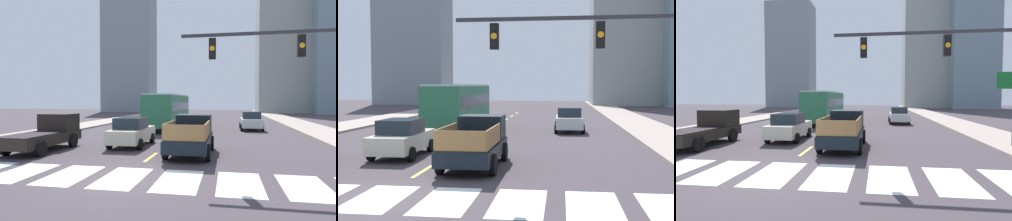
% 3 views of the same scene
% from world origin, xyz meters
% --- Properties ---
extents(ground_plane, '(160.00, 160.00, 0.00)m').
position_xyz_m(ground_plane, '(0.00, 0.00, 0.00)').
color(ground_plane, '#42393F').
extents(sidewalk_right, '(3.78, 110.00, 0.15)m').
position_xyz_m(sidewalk_right, '(11.51, 18.00, 0.07)').
color(sidewalk_right, '#A49387').
rests_on(sidewalk_right, ground).
extents(sidewalk_left, '(3.78, 110.00, 0.15)m').
position_xyz_m(sidewalk_left, '(-11.51, 18.00, 0.07)').
color(sidewalk_left, '#A49387').
rests_on(sidewalk_left, ground).
extents(crosswalk_stripe_2, '(1.47, 3.06, 0.01)m').
position_xyz_m(crosswalk_stripe_2, '(-4.06, 0.00, 0.00)').
color(crosswalk_stripe_2, silver).
rests_on(crosswalk_stripe_2, ground).
extents(crosswalk_stripe_3, '(1.47, 3.06, 0.01)m').
position_xyz_m(crosswalk_stripe_3, '(-2.03, 0.00, 0.00)').
color(crosswalk_stripe_3, silver).
rests_on(crosswalk_stripe_3, ground).
extents(crosswalk_stripe_4, '(1.47, 3.06, 0.01)m').
position_xyz_m(crosswalk_stripe_4, '(0.00, 0.00, 0.00)').
color(crosswalk_stripe_4, silver).
rests_on(crosswalk_stripe_4, ground).
extents(crosswalk_stripe_5, '(1.47, 3.06, 0.01)m').
position_xyz_m(crosswalk_stripe_5, '(2.03, 0.00, 0.00)').
color(crosswalk_stripe_5, silver).
rests_on(crosswalk_stripe_5, ground).
extents(crosswalk_stripe_6, '(1.47, 3.06, 0.01)m').
position_xyz_m(crosswalk_stripe_6, '(4.06, 0.00, 0.00)').
color(crosswalk_stripe_6, silver).
rests_on(crosswalk_stripe_6, ground).
extents(crosswalk_stripe_7, '(1.47, 3.06, 0.01)m').
position_xyz_m(crosswalk_stripe_7, '(6.08, 0.00, 0.00)').
color(crosswalk_stripe_7, silver).
rests_on(crosswalk_stripe_7, ground).
extents(lane_dash_0, '(0.16, 2.40, 0.01)m').
position_xyz_m(lane_dash_0, '(0.00, 4.00, 0.00)').
color(lane_dash_0, '#DFCF4B').
rests_on(lane_dash_0, ground).
extents(lane_dash_1, '(0.16, 2.40, 0.01)m').
position_xyz_m(lane_dash_1, '(0.00, 9.00, 0.00)').
color(lane_dash_1, '#DFCF4B').
rests_on(lane_dash_1, ground).
extents(lane_dash_2, '(0.16, 2.40, 0.01)m').
position_xyz_m(lane_dash_2, '(0.00, 14.00, 0.00)').
color(lane_dash_2, '#DFCF4B').
rests_on(lane_dash_2, ground).
extents(lane_dash_3, '(0.16, 2.40, 0.01)m').
position_xyz_m(lane_dash_3, '(0.00, 19.00, 0.00)').
color(lane_dash_3, '#DFCF4B').
rests_on(lane_dash_3, ground).
extents(lane_dash_4, '(0.16, 2.40, 0.01)m').
position_xyz_m(lane_dash_4, '(0.00, 24.00, 0.00)').
color(lane_dash_4, '#DFCF4B').
rests_on(lane_dash_4, ground).
extents(lane_dash_5, '(0.16, 2.40, 0.01)m').
position_xyz_m(lane_dash_5, '(0.00, 29.00, 0.00)').
color(lane_dash_5, '#DFCF4B').
rests_on(lane_dash_5, ground).
extents(lane_dash_6, '(0.16, 2.40, 0.01)m').
position_xyz_m(lane_dash_6, '(0.00, 34.00, 0.00)').
color(lane_dash_6, '#DFCF4B').
rests_on(lane_dash_6, ground).
extents(lane_dash_7, '(0.16, 2.40, 0.01)m').
position_xyz_m(lane_dash_7, '(0.00, 39.00, 0.00)').
color(lane_dash_7, '#DFCF4B').
rests_on(lane_dash_7, ground).
extents(pickup_stakebed, '(2.18, 5.20, 1.96)m').
position_xyz_m(pickup_stakebed, '(1.80, 5.50, 0.94)').
color(pickup_stakebed, black).
rests_on(pickup_stakebed, ground).
extents(pickup_dark, '(2.18, 5.20, 1.96)m').
position_xyz_m(pickup_dark, '(-6.24, 5.05, 0.92)').
color(pickup_dark, black).
rests_on(pickup_dark, ground).
extents(city_bus, '(2.72, 10.80, 3.32)m').
position_xyz_m(city_bus, '(-2.02, 18.64, 1.95)').
color(city_bus, '#2B704A').
rests_on(city_bus, ground).
extents(sedan_near_left, '(2.02, 4.40, 1.72)m').
position_xyz_m(sedan_near_left, '(5.75, 18.95, 0.86)').
color(sedan_near_left, silver).
rests_on(sedan_near_left, ground).
extents(sedan_far, '(2.02, 4.40, 1.72)m').
position_xyz_m(sedan_far, '(-2.02, 7.24, 0.86)').
color(sedan_far, beige).
rests_on(sedan_far, ground).
extents(traffic_signal_gantry, '(8.56, 0.27, 6.00)m').
position_xyz_m(traffic_signal_gantry, '(7.51, 2.30, 4.18)').
color(traffic_signal_gantry, '#2D2D33').
rests_on(traffic_signal_gantry, ground).
extents(tower_tall_centre, '(11.11, 9.31, 39.56)m').
position_xyz_m(tower_tall_centre, '(15.58, 61.76, 19.78)').
color(tower_tall_centre, '#969B94').
rests_on(tower_tall_centre, ground).
extents(block_mid_left, '(11.94, 7.75, 27.85)m').
position_xyz_m(block_mid_left, '(-20.17, 61.07, 13.93)').
color(block_mid_left, gray).
rests_on(block_mid_left, ground).
extents(block_mid_right, '(10.20, 11.49, 30.47)m').
position_xyz_m(block_mid_right, '(25.55, 58.78, 15.23)').
color(block_mid_right, gray).
rests_on(block_mid_right, ground).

